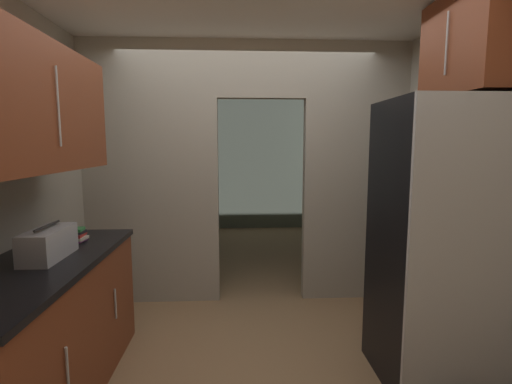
# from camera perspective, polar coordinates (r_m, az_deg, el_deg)

# --- Properties ---
(ground) EXTENTS (20.00, 20.00, 0.00)m
(ground) POSITION_cam_1_polar(r_m,az_deg,el_deg) (3.02, -0.48, -24.98)
(ground) COLOR #93704C
(kitchen_overhead_slab) EXTENTS (3.64, 6.52, 0.06)m
(kitchen_overhead_slab) POSITION_cam_1_polar(r_m,az_deg,el_deg) (3.11, -0.89, 26.64)
(kitchen_overhead_slab) COLOR silver
(kitchen_partition) EXTENTS (3.24, 0.12, 2.61)m
(kitchen_partition) POSITION_cam_1_polar(r_m,az_deg,el_deg) (3.82, -1.93, 3.79)
(kitchen_partition) COLOR #ADA899
(kitchen_partition) RESTS_ON ground
(adjoining_room_shell) EXTENTS (3.24, 3.45, 2.61)m
(adjoining_room_shell) POSITION_cam_1_polar(r_m,az_deg,el_deg) (6.07, -1.97, 4.36)
(adjoining_room_shell) COLOR gray
(adjoining_room_shell) RESTS_ON ground
(refrigerator) EXTENTS (0.71, 0.73, 1.90)m
(refrigerator) POSITION_cam_1_polar(r_m,az_deg,el_deg) (2.80, 25.61, -7.15)
(refrigerator) COLOR black
(refrigerator) RESTS_ON ground
(lower_cabinet_run) EXTENTS (0.65, 1.76, 0.91)m
(lower_cabinet_run) POSITION_cam_1_polar(r_m,az_deg,el_deg) (2.77, -29.58, -18.31)
(lower_cabinet_run) COLOR brown
(lower_cabinet_run) RESTS_ON ground
(upper_cabinet_counterside) EXTENTS (0.36, 1.59, 0.75)m
(upper_cabinet_counterside) POSITION_cam_1_polar(r_m,az_deg,el_deg) (2.53, -31.53, 10.98)
(upper_cabinet_counterside) COLOR brown
(upper_cabinet_fridgeside) EXTENTS (0.36, 0.78, 0.67)m
(upper_cabinet_fridgeside) POSITION_cam_1_polar(r_m,az_deg,el_deg) (2.99, 30.05, 18.83)
(upper_cabinet_fridgeside) COLOR brown
(boombox) EXTENTS (0.20, 0.42, 0.21)m
(boombox) POSITION_cam_1_polar(r_m,az_deg,el_deg) (2.66, -28.95, -6.86)
(boombox) COLOR #B2B2B7
(boombox) RESTS_ON lower_cabinet_run
(book_stack) EXTENTS (0.14, 0.16, 0.10)m
(book_stack) POSITION_cam_1_polar(r_m,az_deg,el_deg) (3.03, -25.53, -5.90)
(book_stack) COLOR #8C3893
(book_stack) RESTS_ON lower_cabinet_run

